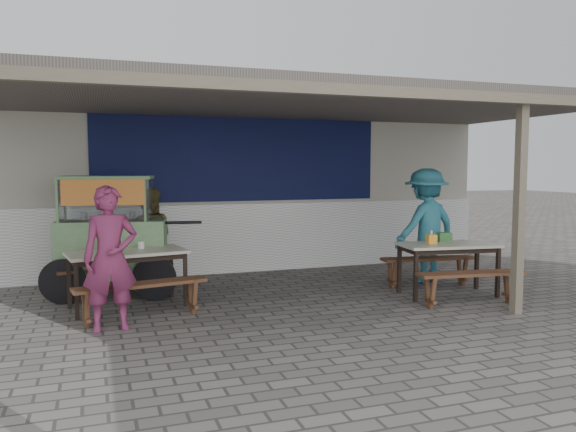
# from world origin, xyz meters

# --- Properties ---
(ground) EXTENTS (60.00, 60.00, 0.00)m
(ground) POSITION_xyz_m (0.00, 0.00, 0.00)
(ground) COLOR #65605C
(ground) RESTS_ON ground
(back_wall) EXTENTS (9.00, 1.28, 3.50)m
(back_wall) POSITION_xyz_m (-0.00, 3.58, 1.72)
(back_wall) COLOR #B7B2A4
(back_wall) RESTS_ON ground
(warung_roof) EXTENTS (9.00, 4.21, 2.81)m
(warung_roof) POSITION_xyz_m (0.02, 0.90, 2.71)
(warung_roof) COLOR #5D5750
(warung_roof) RESTS_ON ground
(table_left) EXTENTS (1.59, 0.97, 0.75)m
(table_left) POSITION_xyz_m (-2.25, 1.01, 0.67)
(table_left) COLOR silver
(table_left) RESTS_ON ground
(bench_left_street) EXTENTS (1.61, 0.56, 0.45)m
(bench_left_street) POSITION_xyz_m (-2.13, 0.35, 0.34)
(bench_left_street) COLOR brown
(bench_left_street) RESTS_ON ground
(bench_left_wall) EXTENTS (1.61, 0.56, 0.45)m
(bench_left_wall) POSITION_xyz_m (-2.37, 1.68, 0.34)
(bench_left_wall) COLOR brown
(bench_left_wall) RESTS_ON ground
(table_right) EXTENTS (1.44, 0.84, 0.75)m
(table_right) POSITION_xyz_m (2.14, 0.25, 0.67)
(table_right) COLOR silver
(table_right) RESTS_ON ground
(bench_right_street) EXTENTS (1.49, 0.46, 0.45)m
(bench_right_street) POSITION_xyz_m (2.06, -0.38, 0.34)
(bench_right_street) COLOR brown
(bench_right_street) RESTS_ON ground
(bench_right_wall) EXTENTS (1.49, 0.46, 0.45)m
(bench_right_wall) POSITION_xyz_m (2.22, 0.88, 0.34)
(bench_right_wall) COLOR brown
(bench_right_wall) RESTS_ON ground
(vendor_cart) EXTENTS (2.21, 1.11, 1.72)m
(vendor_cart) POSITION_xyz_m (-2.42, 1.79, 0.93)
(vendor_cart) COLOR #7FA06B
(vendor_cart) RESTS_ON ground
(patron_street_side) EXTENTS (0.61, 0.42, 1.64)m
(patron_street_side) POSITION_xyz_m (-2.49, 0.03, 0.82)
(patron_street_side) COLOR #7C2A51
(patron_street_side) RESTS_ON ground
(patron_wall_side) EXTENTS (0.84, 0.70, 1.53)m
(patron_wall_side) POSITION_xyz_m (-1.88, 2.07, 0.77)
(patron_wall_side) COLOR brown
(patron_wall_side) RESTS_ON ground
(patron_right_table) EXTENTS (1.29, 0.90, 1.82)m
(patron_right_table) POSITION_xyz_m (2.36, 1.17, 0.91)
(patron_right_table) COLOR teal
(patron_right_table) RESTS_ON ground
(tissue_box) EXTENTS (0.14, 0.14, 0.13)m
(tissue_box) POSITION_xyz_m (1.92, 0.34, 0.81)
(tissue_box) COLOR #FEAD2A
(tissue_box) RESTS_ON table_right
(donation_box) EXTENTS (0.22, 0.16, 0.13)m
(donation_box) POSITION_xyz_m (2.22, 0.47, 0.81)
(donation_box) COLOR #357634
(donation_box) RESTS_ON table_right
(condiment_jar) EXTENTS (0.09, 0.09, 0.10)m
(condiment_jar) POSITION_xyz_m (-2.06, 1.18, 0.80)
(condiment_jar) COLOR white
(condiment_jar) RESTS_ON table_left
(condiment_bowl) EXTENTS (0.24, 0.24, 0.05)m
(condiment_bowl) POSITION_xyz_m (-2.51, 1.02, 0.77)
(condiment_bowl) COLOR silver
(condiment_bowl) RESTS_ON table_left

